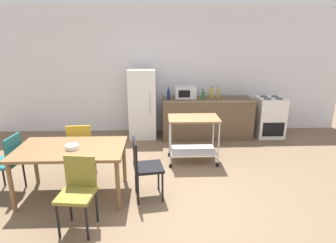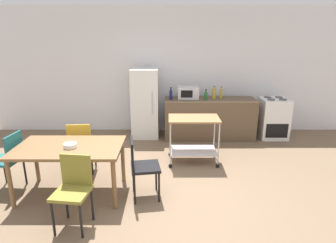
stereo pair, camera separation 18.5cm
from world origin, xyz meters
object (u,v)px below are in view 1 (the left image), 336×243
Objects in this scene: bottle_hot_sauce at (168,95)px; bottle_sesame_oil at (218,93)px; refrigerator at (142,104)px; bottle_vinegar at (203,95)px; chair_mustard at (81,145)px; bottle_sparkling_water at (211,93)px; kitchen_cart at (193,132)px; fruit_bowl at (72,147)px; dining_table at (71,153)px; microwave at (185,92)px; chair_teal at (8,160)px; chair_olive at (78,189)px; stove_oven at (269,117)px; chair_black at (144,165)px.

bottle_sesame_oil is (1.13, 0.15, -0.00)m from bottle_hot_sauce.
refrigerator reaches higher than bottle_vinegar.
bottle_sparkling_water is at bearing -148.77° from chair_mustard.
fruit_bowl is (-1.83, -1.16, 0.21)m from kitchen_cart.
bottle_vinegar reaches higher than dining_table.
dining_table is at bearing -126.36° from microwave.
refrigerator is at bearing 172.98° from bottle_vinegar.
chair_teal is 4.82× the size of fruit_bowl.
chair_mustard is 1.00× the size of chair_olive.
dining_table is 3.26× the size of microwave.
refrigerator reaches higher than microwave.
bottle_vinegar is at bearing 46.77° from dining_table.
refrigerator is at bearing 70.70° from dining_table.
chair_olive is 3.70m from bottle_vinegar.
bottle_hot_sauce is 1.48× the size of fruit_bowl.
kitchen_cart reaches higher than dining_table.
chair_teal is 1.04m from fruit_bowl.
kitchen_cart is at bearing -89.42° from microwave.
bottle_sparkling_water is at bearing 131.64° from chair_teal.
bottle_hot_sauce is at bearing -172.36° from bottle_sesame_oil.
dining_table is 3.50m from bottle_sparkling_water.
chair_olive is at bearing -130.89° from kitchen_cart.
microwave is (0.38, 0.15, 0.02)m from bottle_hot_sauce.
kitchen_cart is 1.98× the size of microwave.
bottle_sesame_oil is (2.32, 3.26, 0.49)m from chair_olive.
bottle_sesame_oil reaches higher than chair_olive.
fruit_bowl is at bearing -125.26° from microwave.
stove_oven is 4.98× the size of fruit_bowl.
bottle_sesame_oil is (-1.19, 0.06, 0.55)m from stove_oven.
bottle_vinegar is (1.96, 3.11, 0.47)m from chair_olive.
chair_black is at bearing -107.59° from microwave.
microwave is at bearing -26.67° from chair_black.
refrigerator is (0.89, 2.54, 0.10)m from dining_table.
bottle_vinegar reaches higher than chair_teal.
bottle_hot_sauce is (1.51, 1.69, 0.49)m from chair_mustard.
chair_teal is at bearing -139.53° from microwave.
chair_teal is at bearing -127.33° from refrigerator.
dining_table is at bearing -135.81° from bottle_sesame_oil.
refrigerator is 1.70× the size of kitchen_cart.
refrigerator reaches higher than chair_olive.
dining_table is 1.63× the size of stove_oven.
chair_mustard is at bearing 93.52° from dining_table.
chair_mustard is at bearing -135.94° from microwave.
bottle_sparkling_water is (1.41, 2.60, 0.50)m from chair_black.
kitchen_cart is at bearing 32.40° from fruit_bowl.
chair_black is 1.48m from kitchen_cart.
kitchen_cart is (0.84, 1.21, 0.05)m from chair_black.
dining_table is 1.65× the size of kitchen_cart.
bottle_hot_sauce reaches higher than bottle_sparkling_water.
dining_table is 6.58× the size of bottle_vinegar.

